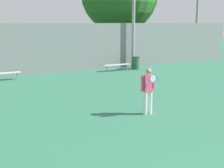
% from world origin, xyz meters
% --- Properties ---
extents(tennis_player, '(0.61, 0.40, 1.70)m').
position_xyz_m(tennis_player, '(1.69, 6.94, 0.98)').
color(tennis_player, silver).
rests_on(tennis_player, ground_plane).
extents(bench_courtside_near, '(1.94, 0.40, 0.44)m').
position_xyz_m(bench_courtside_near, '(5.65, 16.37, 0.40)').
color(bench_courtside_near, silver).
rests_on(bench_courtside_near, ground_plane).
extents(bench_courtside_far, '(1.85, 0.40, 0.44)m').
position_xyz_m(bench_courtside_far, '(-1.80, 16.37, 0.40)').
color(bench_courtside_far, silver).
rests_on(bench_courtside_far, ground_plane).
extents(trash_bin, '(0.61, 0.61, 0.89)m').
position_xyz_m(trash_bin, '(7.22, 16.46, 0.45)').
color(trash_bin, '#235B33').
rests_on(trash_bin, ground_plane).
extents(back_fence, '(33.80, 0.06, 3.22)m').
position_xyz_m(back_fence, '(0.00, 17.62, 1.61)').
color(back_fence, gray).
rests_on(back_fence, ground_plane).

